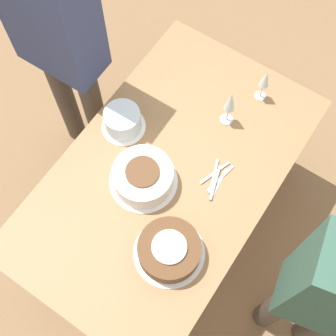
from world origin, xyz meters
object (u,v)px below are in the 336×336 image
object	(u,v)px
cake_center_white	(143,177)
cake_front_chocolate	(169,250)
wine_glass_near	(230,102)
person_watching	(55,29)
cake_back_decorated	(123,121)
wine_glass_far	(265,80)

from	to	relation	value
cake_center_white	cake_front_chocolate	distance (m)	0.35
cake_center_white	wine_glass_near	bearing A→B (deg)	-16.80
cake_center_white	person_watching	size ratio (longest dim) A/B	0.18
cake_front_chocolate	cake_back_decorated	size ratio (longest dim) A/B	1.44
cake_front_chocolate	wine_glass_far	bearing A→B (deg)	4.05
wine_glass_near	person_watching	xyz separation A→B (m)	(-0.21, 0.79, 0.17)
cake_center_white	cake_front_chocolate	world-z (taller)	cake_center_white
cake_front_chocolate	cake_back_decorated	bearing A→B (deg)	53.35
cake_back_decorated	wine_glass_near	xyz separation A→B (m)	(0.30, -0.38, 0.10)
wine_glass_far	cake_front_chocolate	bearing A→B (deg)	-175.95
cake_center_white	wine_glass_far	xyz separation A→B (m)	(0.68, -0.21, 0.08)
wine_glass_near	wine_glass_far	distance (m)	0.22
wine_glass_far	person_watching	size ratio (longest dim) A/B	0.11
cake_front_chocolate	cake_center_white	bearing A→B (deg)	53.28
person_watching	cake_center_white	bearing A→B (deg)	-23.64
wine_glass_near	cake_center_white	bearing A→B (deg)	163.20
cake_back_decorated	person_watching	size ratio (longest dim) A/B	0.12
wine_glass_near	wine_glass_far	bearing A→B (deg)	-18.61
wine_glass_near	person_watching	size ratio (longest dim) A/B	0.13
cake_center_white	cake_back_decorated	world-z (taller)	cake_back_decorated
wine_glass_near	wine_glass_far	xyz separation A→B (m)	(0.20, -0.07, -0.02)
cake_front_chocolate	wine_glass_near	distance (m)	0.71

